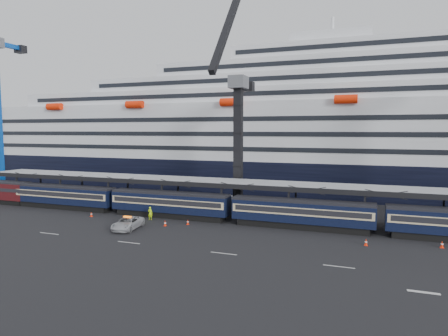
% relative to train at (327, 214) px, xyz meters
% --- Properties ---
extents(ground, '(260.00, 260.00, 0.00)m').
position_rel_train_xyz_m(ground, '(4.65, -10.00, -2.20)').
color(ground, black).
rests_on(ground, ground).
extents(train, '(133.05, 3.00, 4.05)m').
position_rel_train_xyz_m(train, '(0.00, 0.00, 0.00)').
color(train, black).
rests_on(train, ground).
extents(canopy, '(130.00, 6.25, 5.53)m').
position_rel_train_xyz_m(canopy, '(4.65, 4.00, 3.05)').
color(canopy, '#96999E').
rests_on(canopy, ground).
extents(cruise_ship, '(214.09, 28.84, 34.00)m').
position_rel_train_xyz_m(cruise_ship, '(3.57, 35.99, 10.14)').
color(cruise_ship, black).
rests_on(cruise_ship, ground).
extents(crane_dark_near, '(4.50, 17.75, 35.08)m').
position_rel_train_xyz_m(crane_dark_near, '(-15.35, 8.59, 9.73)').
color(crane_dark_near, '#4F5257').
rests_on(crane_dark_near, ground).
extents(pickup_truck, '(3.32, 6.07, 1.61)m').
position_rel_train_xyz_m(pickup_truck, '(-25.17, -8.52, -1.39)').
color(pickup_truck, '#A6A8AD').
rests_on(pickup_truck, ground).
extents(worker, '(0.74, 0.50, 1.96)m').
position_rel_train_xyz_m(worker, '(-25.28, -2.50, -1.22)').
color(worker, '#C6FF0D').
rests_on(worker, ground).
extents(traffic_cone_a, '(0.37, 0.37, 0.75)m').
position_rel_train_xyz_m(traffic_cone_a, '(-34.88, -3.83, -1.83)').
color(traffic_cone_a, '#FF2908').
rests_on(traffic_cone_a, ground).
extents(traffic_cone_b, '(0.40, 0.40, 0.80)m').
position_rel_train_xyz_m(traffic_cone_b, '(-21.30, -5.23, -1.81)').
color(traffic_cone_b, '#FF2908').
rests_on(traffic_cone_b, ground).
extents(traffic_cone_c, '(0.37, 0.37, 0.74)m').
position_rel_train_xyz_m(traffic_cone_c, '(-18.72, -3.35, -1.83)').
color(traffic_cone_c, '#FF2908').
rests_on(traffic_cone_c, ground).
extents(traffic_cone_d, '(0.41, 0.41, 0.83)m').
position_rel_train_xyz_m(traffic_cone_d, '(13.09, -3.47, -1.79)').
color(traffic_cone_d, '#FF2908').
rests_on(traffic_cone_d, ground).
extents(traffic_cone_e, '(0.41, 0.41, 0.81)m').
position_rel_train_xyz_m(traffic_cone_e, '(5.00, -5.49, -1.80)').
color(traffic_cone_e, '#FF2908').
rests_on(traffic_cone_e, ground).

